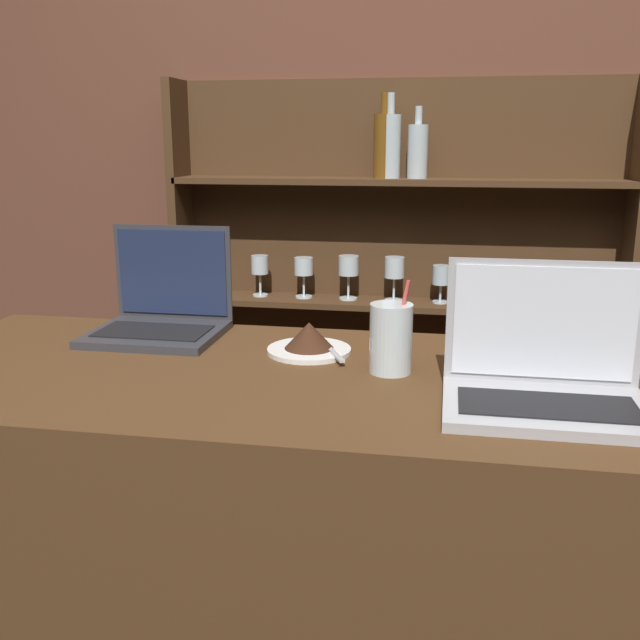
{
  "coord_description": "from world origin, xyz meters",
  "views": [
    {
      "loc": [
        0.13,
        -0.95,
        1.44
      ],
      "look_at": [
        -0.11,
        0.37,
        1.1
      ],
      "focal_mm": 40.0,
      "sensor_mm": 36.0,
      "label": 1
    }
  ],
  "objects_px": {
    "laptop_near": "(162,312)",
    "cake_plate": "(309,341)",
    "laptop_far": "(545,376)",
    "water_glass": "(391,338)"
  },
  "relations": [
    {
      "from": "laptop_near",
      "to": "cake_plate",
      "type": "bearing_deg",
      "value": -14.31
    },
    {
      "from": "laptop_far",
      "to": "cake_plate",
      "type": "xyz_separation_m",
      "value": [
        -0.45,
        0.23,
        -0.03
      ]
    },
    {
      "from": "laptop_far",
      "to": "laptop_near",
      "type": "bearing_deg",
      "value": 158.19
    },
    {
      "from": "laptop_near",
      "to": "cake_plate",
      "type": "xyz_separation_m",
      "value": [
        0.37,
        -0.09,
        -0.03
      ]
    },
    {
      "from": "cake_plate",
      "to": "laptop_far",
      "type": "bearing_deg",
      "value": -27.39
    },
    {
      "from": "laptop_far",
      "to": "water_glass",
      "type": "distance_m",
      "value": 0.3
    },
    {
      "from": "laptop_far",
      "to": "cake_plate",
      "type": "bearing_deg",
      "value": 152.61
    },
    {
      "from": "water_glass",
      "to": "laptop_near",
      "type": "bearing_deg",
      "value": 160.6
    },
    {
      "from": "water_glass",
      "to": "cake_plate",
      "type": "bearing_deg",
      "value": 151.17
    },
    {
      "from": "laptop_far",
      "to": "water_glass",
      "type": "xyz_separation_m",
      "value": [
        -0.27,
        0.14,
        0.01
      ]
    }
  ]
}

